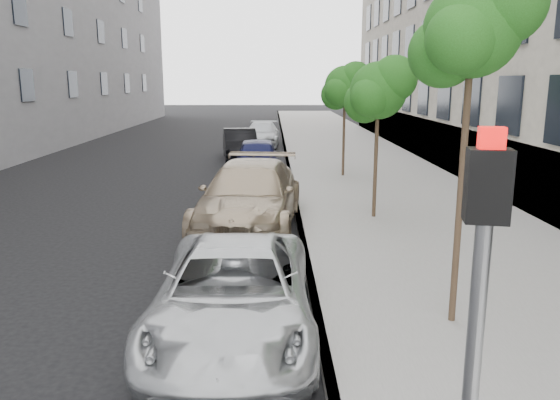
{
  "coord_description": "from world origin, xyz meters",
  "views": [
    {
      "loc": [
        0.47,
        -6.19,
        3.71
      ],
      "look_at": [
        0.62,
        3.87,
        1.5
      ],
      "focal_mm": 35.0,
      "sensor_mm": 36.0,
      "label": 1
    }
  ],
  "objects_px": {
    "suv": "(250,196)",
    "sedan_black": "(240,144)",
    "signal_pole": "(475,337)",
    "tree_mid": "(379,90)",
    "minivan": "(233,294)",
    "sedan_rear": "(262,134)",
    "tree_far": "(346,86)",
    "sedan_blue": "(257,158)",
    "tree_near": "(474,29)"
  },
  "relations": [
    {
      "from": "tree_mid",
      "to": "sedan_black",
      "type": "height_order",
      "value": "tree_mid"
    },
    {
      "from": "signal_pole",
      "to": "suv",
      "type": "xyz_separation_m",
      "value": [
        -1.78,
        10.51,
        -1.37
      ]
    },
    {
      "from": "minivan",
      "to": "suv",
      "type": "relative_size",
      "value": 0.85
    },
    {
      "from": "sedan_black",
      "to": "sedan_rear",
      "type": "distance_m",
      "value": 5.25
    },
    {
      "from": "signal_pole",
      "to": "suv",
      "type": "height_order",
      "value": "signal_pole"
    },
    {
      "from": "tree_mid",
      "to": "suv",
      "type": "height_order",
      "value": "tree_mid"
    },
    {
      "from": "tree_mid",
      "to": "minivan",
      "type": "distance_m",
      "value": 8.01
    },
    {
      "from": "tree_near",
      "to": "suv",
      "type": "bearing_deg",
      "value": 119.76
    },
    {
      "from": "tree_far",
      "to": "sedan_rear",
      "type": "height_order",
      "value": "tree_far"
    },
    {
      "from": "tree_far",
      "to": "minivan",
      "type": "height_order",
      "value": "tree_far"
    },
    {
      "from": "tree_near",
      "to": "sedan_rear",
      "type": "height_order",
      "value": "tree_near"
    },
    {
      "from": "tree_near",
      "to": "sedan_blue",
      "type": "relative_size",
      "value": 1.15
    },
    {
      "from": "suv",
      "to": "sedan_rear",
      "type": "xyz_separation_m",
      "value": [
        0.0,
        17.86,
        -0.15
      ]
    },
    {
      "from": "tree_near",
      "to": "sedan_black",
      "type": "bearing_deg",
      "value": 103.05
    },
    {
      "from": "signal_pole",
      "to": "tree_mid",
      "type": "bearing_deg",
      "value": 93.73
    },
    {
      "from": "signal_pole",
      "to": "sedan_blue",
      "type": "distance_m",
      "value": 18.31
    },
    {
      "from": "minivan",
      "to": "sedan_black",
      "type": "xyz_separation_m",
      "value": [
        -0.97,
        18.76,
        0.04
      ]
    },
    {
      "from": "signal_pole",
      "to": "sedan_rear",
      "type": "bearing_deg",
      "value": 105.18
    },
    {
      "from": "signal_pole",
      "to": "minivan",
      "type": "height_order",
      "value": "signal_pole"
    },
    {
      "from": "sedan_blue",
      "to": "suv",
      "type": "bearing_deg",
      "value": -91.45
    },
    {
      "from": "tree_mid",
      "to": "tree_far",
      "type": "bearing_deg",
      "value": 90.0
    },
    {
      "from": "sedan_black",
      "to": "suv",
      "type": "bearing_deg",
      "value": -92.54
    },
    {
      "from": "tree_near",
      "to": "suv",
      "type": "distance_m",
      "value": 7.59
    },
    {
      "from": "minivan",
      "to": "signal_pole",
      "type": "bearing_deg",
      "value": -67.8
    },
    {
      "from": "tree_far",
      "to": "sedan_rear",
      "type": "relative_size",
      "value": 0.9
    },
    {
      "from": "tree_mid",
      "to": "minivan",
      "type": "height_order",
      "value": "tree_mid"
    },
    {
      "from": "suv",
      "to": "signal_pole",
      "type": "bearing_deg",
      "value": -74.34
    },
    {
      "from": "tree_mid",
      "to": "signal_pole",
      "type": "bearing_deg",
      "value": -97.86
    },
    {
      "from": "tree_near",
      "to": "sedan_blue",
      "type": "height_order",
      "value": "tree_near"
    },
    {
      "from": "suv",
      "to": "sedan_black",
      "type": "bearing_deg",
      "value": 100.38
    },
    {
      "from": "sedan_black",
      "to": "sedan_rear",
      "type": "relative_size",
      "value": 0.92
    },
    {
      "from": "tree_mid",
      "to": "sedan_rear",
      "type": "relative_size",
      "value": 0.89
    },
    {
      "from": "signal_pole",
      "to": "sedan_black",
      "type": "bearing_deg",
      "value": 108.34
    },
    {
      "from": "signal_pole",
      "to": "sedan_rear",
      "type": "relative_size",
      "value": 0.7
    },
    {
      "from": "sedan_rear",
      "to": "signal_pole",
      "type": "bearing_deg",
      "value": -83.72
    },
    {
      "from": "tree_near",
      "to": "tree_mid",
      "type": "height_order",
      "value": "tree_near"
    },
    {
      "from": "sedan_rear",
      "to": "sedan_black",
      "type": "bearing_deg",
      "value": -97.92
    },
    {
      "from": "minivan",
      "to": "sedan_blue",
      "type": "relative_size",
      "value": 1.11
    },
    {
      "from": "tree_mid",
      "to": "tree_far",
      "type": "height_order",
      "value": "tree_far"
    },
    {
      "from": "tree_mid",
      "to": "sedan_blue",
      "type": "xyz_separation_m",
      "value": [
        -3.33,
        6.97,
        -2.71
      ]
    },
    {
      "from": "suv",
      "to": "sedan_rear",
      "type": "height_order",
      "value": "suv"
    },
    {
      "from": "tree_near",
      "to": "minivan",
      "type": "distance_m",
      "value": 4.99
    },
    {
      "from": "minivan",
      "to": "sedan_rear",
      "type": "relative_size",
      "value": 1.03
    },
    {
      "from": "tree_far",
      "to": "signal_pole",
      "type": "xyz_separation_m",
      "value": [
        -1.54,
        -17.69,
        -1.29
      ]
    },
    {
      "from": "tree_mid",
      "to": "sedan_rear",
      "type": "bearing_deg",
      "value": 100.96
    },
    {
      "from": "tree_far",
      "to": "suv",
      "type": "bearing_deg",
      "value": -114.86
    },
    {
      "from": "signal_pole",
      "to": "tree_far",
      "type": "bearing_deg",
      "value": 96.6
    },
    {
      "from": "tree_far",
      "to": "sedan_black",
      "type": "relative_size",
      "value": 0.98
    },
    {
      "from": "sedan_blue",
      "to": "sedan_rear",
      "type": "relative_size",
      "value": 0.93
    },
    {
      "from": "tree_near",
      "to": "minivan",
      "type": "relative_size",
      "value": 1.04
    }
  ]
}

